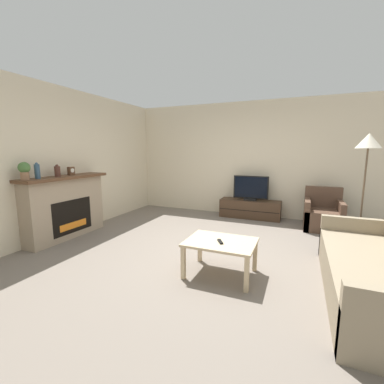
{
  "coord_description": "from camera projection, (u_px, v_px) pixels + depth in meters",
  "views": [
    {
      "loc": [
        1.2,
        -3.61,
        1.56
      ],
      "look_at": [
        -0.52,
        0.44,
        0.85
      ],
      "focal_mm": 24.0,
      "sensor_mm": 36.0,
      "label": 1
    }
  ],
  "objects": [
    {
      "name": "ground_plane",
      "position": [
        211.0,
        252.0,
        3.99
      ],
      "size": [
        24.0,
        24.0,
        0.0
      ],
      "primitive_type": "plane",
      "color": "slate"
    },
    {
      "name": "wall_back",
      "position": [
        247.0,
        160.0,
        6.15
      ],
      "size": [
        12.0,
        0.06,
        2.7
      ],
      "color": "beige",
      "rests_on": "ground"
    },
    {
      "name": "wall_left",
      "position": [
        71.0,
        162.0,
        4.87
      ],
      "size": [
        0.06,
        12.0,
        2.7
      ],
      "color": "beige",
      "rests_on": "ground"
    },
    {
      "name": "fireplace",
      "position": [
        66.0,
        206.0,
        4.6
      ],
      "size": [
        0.44,
        1.62,
        1.12
      ],
      "color": "tan",
      "rests_on": "ground"
    },
    {
      "name": "mantel_vase_left",
      "position": [
        37.0,
        171.0,
        4.04
      ],
      "size": [
        0.08,
        0.08,
        0.26
      ],
      "color": "#385670",
      "rests_on": "fireplace"
    },
    {
      "name": "mantel_vase_centre_left",
      "position": [
        57.0,
        171.0,
        4.38
      ],
      "size": [
        0.1,
        0.1,
        0.21
      ],
      "color": "#512D23",
      "rests_on": "fireplace"
    },
    {
      "name": "mantel_clock",
      "position": [
        71.0,
        171.0,
        4.64
      ],
      "size": [
        0.08,
        0.11,
        0.15
      ],
      "color": "brown",
      "rests_on": "fireplace"
    },
    {
      "name": "potted_plant",
      "position": [
        24.0,
        170.0,
        3.85
      ],
      "size": [
        0.17,
        0.17,
        0.27
      ],
      "color": "#936B4C",
      "rests_on": "fireplace"
    },
    {
      "name": "tv_stand",
      "position": [
        250.0,
        209.0,
        6.02
      ],
      "size": [
        1.38,
        0.43,
        0.42
      ],
      "color": "#422D1E",
      "rests_on": "ground"
    },
    {
      "name": "tv",
      "position": [
        251.0,
        189.0,
        5.94
      ],
      "size": [
        0.8,
        0.18,
        0.57
      ],
      "color": "black",
      "rests_on": "tv_stand"
    },
    {
      "name": "armchair",
      "position": [
        323.0,
        215.0,
        5.15
      ],
      "size": [
        0.7,
        0.76,
        0.82
      ],
      "color": "brown",
      "rests_on": "ground"
    },
    {
      "name": "coffee_table",
      "position": [
        221.0,
        246.0,
        3.21
      ],
      "size": [
        0.85,
        0.64,
        0.45
      ],
      "color": "#CCB289",
      "rests_on": "ground"
    },
    {
      "name": "remote",
      "position": [
        220.0,
        242.0,
        3.15
      ],
      "size": [
        0.11,
        0.15,
        0.02
      ],
      "rotation": [
        0.0,
        0.0,
        0.53
      ],
      "color": "black",
      "rests_on": "coffee_table"
    },
    {
      "name": "couch",
      "position": [
        381.0,
        276.0,
        2.68
      ],
      "size": [
        0.94,
        2.24,
        0.79
      ],
      "color": "gray",
      "rests_on": "ground"
    },
    {
      "name": "floor_lamp",
      "position": [
        368.0,
        149.0,
        3.78
      ],
      "size": [
        0.35,
        0.35,
        1.81
      ],
      "color": "black",
      "rests_on": "ground"
    }
  ]
}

